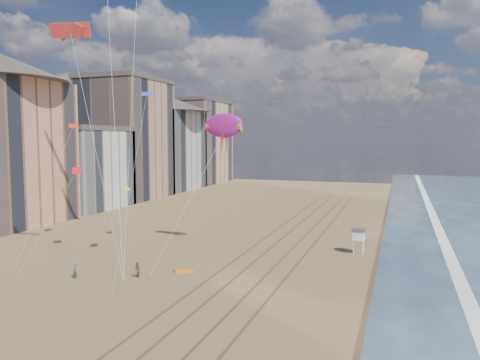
% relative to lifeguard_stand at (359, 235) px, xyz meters
% --- Properties ---
extents(ground, '(260.00, 260.00, 0.00)m').
position_rel_lifeguard_stand_xyz_m(ground, '(-12.43, -32.76, -2.41)').
color(ground, brown).
rests_on(ground, ground).
extents(wet_sand, '(260.00, 260.00, 0.00)m').
position_rel_lifeguard_stand_xyz_m(wet_sand, '(6.57, 7.24, -2.41)').
color(wet_sand, '#42301E').
rests_on(wet_sand, ground).
extents(foam, '(260.00, 260.00, 0.00)m').
position_rel_lifeguard_stand_xyz_m(foam, '(10.77, 7.24, -2.41)').
color(foam, white).
rests_on(foam, ground).
extents(tracks, '(7.68, 120.00, 0.01)m').
position_rel_lifeguard_stand_xyz_m(tracks, '(-9.88, -2.76, -2.40)').
color(tracks, brown).
rests_on(tracks, ground).
extents(buildings, '(34.72, 131.35, 29.00)m').
position_rel_lifeguard_stand_xyz_m(buildings, '(-58.16, 32.83, 11.14)').
color(buildings, '#C6B284').
rests_on(buildings, ground).
extents(lifeguard_stand, '(1.73, 1.73, 3.13)m').
position_rel_lifeguard_stand_xyz_m(lifeguard_stand, '(0.00, 0.00, 0.00)').
color(lifeguard_stand, white).
rests_on(lifeguard_stand, ground).
extents(grounded_kite, '(2.44, 2.26, 0.23)m').
position_rel_lifeguard_stand_xyz_m(grounded_kite, '(-17.35, -14.18, -2.29)').
color(grounded_kite, orange).
rests_on(grounded_kite, ground).
extents(show_kite, '(4.79, 6.81, 19.94)m').
position_rel_lifeguard_stand_xyz_m(show_kite, '(-16.50, -3.94, 13.63)').
color(show_kite, '#961772').
rests_on(show_kite, ground).
extents(kite_flyer_a, '(0.58, 0.40, 1.55)m').
position_rel_lifeguard_stand_xyz_m(kite_flyer_a, '(-26.72, -20.22, -1.63)').
color(kite_flyer_a, '#4F5966').
rests_on(kite_flyer_a, ground).
extents(kite_flyer_b, '(1.04, 0.99, 1.69)m').
position_rel_lifeguard_stand_xyz_m(kite_flyer_b, '(-20.85, -17.89, -1.56)').
color(kite_flyer_b, '#974D52').
rests_on(kite_flyer_b, ground).
extents(small_kites, '(17.61, 15.71, 12.12)m').
position_rel_lifeguard_stand_xyz_m(small_kites, '(-30.17, -10.43, 11.51)').
color(small_kites, blue).
rests_on(small_kites, ground).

